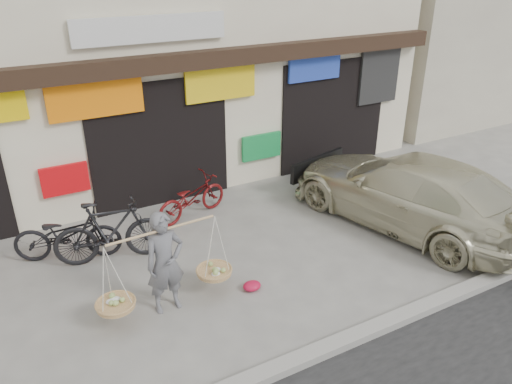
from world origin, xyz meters
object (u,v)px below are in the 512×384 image
bike_2 (192,198)px  street_vendor (165,266)px  suv (407,191)px  bike_1 (111,231)px  bike_0 (67,234)px

bike_2 → street_vendor: bearing=134.7°
bike_2 → suv: size_ratio=0.32×
bike_1 → bike_2: (1.85, 0.86, -0.15)m
street_vendor → bike_1: 1.79m
suv → street_vendor: bearing=-11.1°
bike_1 → bike_2: 2.05m
street_vendor → bike_1: street_vendor is taller
bike_1 → suv: 5.74m
bike_0 → suv: (6.22, -1.91, 0.23)m
bike_1 → suv: bearing=-92.6°
street_vendor → bike_1: bearing=100.5°
bike_0 → suv: bearing=-87.0°
street_vendor → bike_1: (-0.41, 1.74, -0.17)m
bike_0 → bike_2: size_ratio=1.11×
bike_0 → suv: suv is taller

